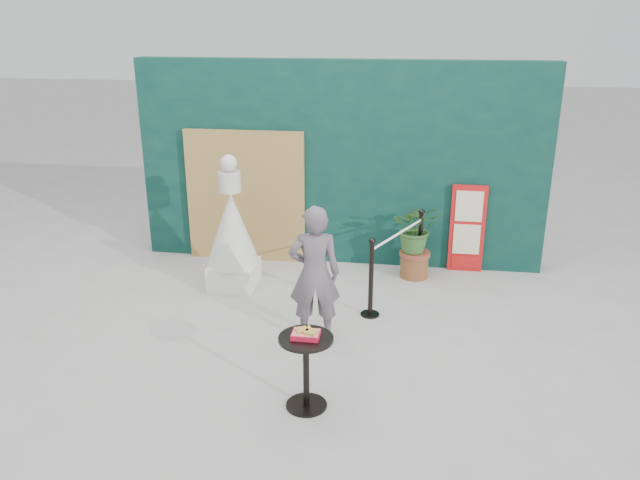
{
  "coord_description": "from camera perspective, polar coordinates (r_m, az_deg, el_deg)",
  "views": [
    {
      "loc": [
        1.06,
        -5.84,
        3.56
      ],
      "look_at": [
        0.0,
        1.2,
        1.0
      ],
      "focal_mm": 35.0,
      "sensor_mm": 36.0,
      "label": 1
    }
  ],
  "objects": [
    {
      "name": "ground",
      "position": [
        6.92,
        -1.51,
        -11.18
      ],
      "size": [
        60.0,
        60.0,
        0.0
      ],
      "primitive_type": "plane",
      "color": "#ADAAA5",
      "rests_on": "ground"
    },
    {
      "name": "back_wall",
      "position": [
        9.29,
        1.81,
        6.95
      ],
      "size": [
        6.0,
        0.3,
        3.0
      ],
      "primitive_type": "cube",
      "color": "#092C2B",
      "rests_on": "ground"
    },
    {
      "name": "bamboo_fence",
      "position": [
        9.47,
        -6.84,
        3.95
      ],
      "size": [
        1.8,
        0.08,
        2.0
      ],
      "primitive_type": "cube",
      "color": "tan",
      "rests_on": "ground"
    },
    {
      "name": "woman",
      "position": [
        7.08,
        -0.51,
        -3.11
      ],
      "size": [
        0.65,
        0.49,
        1.62
      ],
      "primitive_type": "imported",
      "rotation": [
        0.0,
        0.0,
        3.32
      ],
      "color": "#60525A",
      "rests_on": "ground"
    },
    {
      "name": "menu_board",
      "position": [
        9.3,
        13.3,
        1.0
      ],
      "size": [
        0.5,
        0.07,
        1.3
      ],
      "color": "red",
      "rests_on": "ground"
    },
    {
      "name": "statue",
      "position": [
        8.58,
        -8.03,
        0.52
      ],
      "size": [
        0.73,
        0.73,
        1.86
      ],
      "color": "white",
      "rests_on": "ground"
    },
    {
      "name": "cafe_table",
      "position": [
        5.99,
        -1.28,
        -10.99
      ],
      "size": [
        0.52,
        0.52,
        0.75
      ],
      "color": "black",
      "rests_on": "ground"
    },
    {
      "name": "food_basket",
      "position": [
        5.85,
        -1.28,
        -8.55
      ],
      "size": [
        0.26,
        0.19,
        0.11
      ],
      "color": "red",
      "rests_on": "cafe_table"
    },
    {
      "name": "planter",
      "position": [
        8.93,
        8.76,
        0.49
      ],
      "size": [
        0.65,
        0.57,
        1.11
      ],
      "color": "brown",
      "rests_on": "ground"
    },
    {
      "name": "stanchion_barrier",
      "position": [
        8.35,
        7.06,
        -1.93
      ],
      "size": [
        0.84,
        1.54,
        1.03
      ],
      "color": "black",
      "rests_on": "ground"
    }
  ]
}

